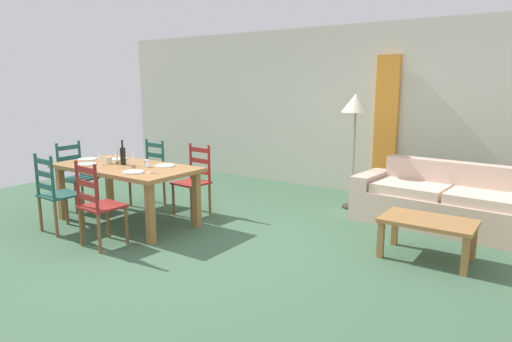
{
  "coord_description": "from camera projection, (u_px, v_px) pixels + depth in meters",
  "views": [
    {
      "loc": [
        3.09,
        -3.68,
        1.76
      ],
      "look_at": [
        0.13,
        0.61,
        0.75
      ],
      "focal_mm": 31.37,
      "sensor_mm": 36.0,
      "label": 1
    }
  ],
  "objects": [
    {
      "name": "dinner_plate_far_left",
      "position": [
        118.0,
        159.0,
        6.11
      ],
      "size": [
        0.24,
        0.24,
        0.02
      ],
      "primitive_type": "cylinder",
      "color": "white",
      "rests_on": "dining_table"
    },
    {
      "name": "dinner_plate_near_right",
      "position": [
        133.0,
        172.0,
        5.2
      ],
      "size": [
        0.24,
        0.24,
        0.02
      ],
      "primitive_type": "cylinder",
      "color": "white",
      "rests_on": "dining_table"
    },
    {
      "name": "wine_glass_near_right",
      "position": [
        148.0,
        163.0,
        5.17
      ],
      "size": [
        0.06,
        0.06,
        0.16
      ],
      "color": "white",
      "rests_on": "dining_table"
    },
    {
      "name": "wine_bottle",
      "position": [
        123.0,
        156.0,
        5.7
      ],
      "size": [
        0.07,
        0.07,
        0.32
      ],
      "color": "black",
      "rests_on": "dining_table"
    },
    {
      "name": "dinner_plate_head_west",
      "position": [
        88.0,
        159.0,
        6.09
      ],
      "size": [
        0.24,
        0.24,
        0.02
      ],
      "primitive_type": "cylinder",
      "color": "white",
      "rests_on": "dining_table"
    },
    {
      "name": "wall_far",
      "position": [
        341.0,
        110.0,
        7.44
      ],
      "size": [
        9.6,
        0.16,
        2.7
      ],
      "primitive_type": "cube",
      "color": "beige",
      "rests_on": "ground_plane"
    },
    {
      "name": "fork_far_right",
      "position": [
        157.0,
        165.0,
        5.69
      ],
      "size": [
        0.02,
        0.17,
        0.01
      ],
      "primitive_type": "cube",
      "rotation": [
        0.0,
        0.0,
        -0.02
      ],
      "color": "silver",
      "rests_on": "dining_table"
    },
    {
      "name": "fork_far_left",
      "position": [
        111.0,
        158.0,
        6.19
      ],
      "size": [
        0.03,
        0.17,
        0.01
      ],
      "primitive_type": "cube",
      "rotation": [
        0.0,
        0.0,
        -0.05
      ],
      "color": "silver",
      "rests_on": "dining_table"
    },
    {
      "name": "wine_glass_far_left",
      "position": [
        117.0,
        153.0,
        5.93
      ],
      "size": [
        0.06,
        0.06,
        0.16
      ],
      "color": "white",
      "rests_on": "dining_table"
    },
    {
      "name": "standing_lamp",
      "position": [
        356.0,
        110.0,
        6.24
      ],
      "size": [
        0.4,
        0.4,
        1.64
      ],
      "color": "#332D28",
      "rests_on": "ground_plane"
    },
    {
      "name": "couch",
      "position": [
        449.0,
        205.0,
        5.54
      ],
      "size": [
        2.33,
        0.97,
        0.8
      ],
      "color": "#CEAE9A",
      "rests_on": "ground_plane"
    },
    {
      "name": "fork_near_right",
      "position": [
        125.0,
        171.0,
        5.29
      ],
      "size": [
        0.03,
        0.17,
        0.01
      ],
      "primitive_type": "cube",
      "rotation": [
        0.0,
        0.0,
        0.09
      ],
      "color": "silver",
      "rests_on": "dining_table"
    },
    {
      "name": "dining_chair_head_west",
      "position": [
        76.0,
        176.0,
        6.36
      ],
      "size": [
        0.42,
        0.44,
        0.96
      ],
      "color": "#20544E",
      "rests_on": "ground_plane"
    },
    {
      "name": "candle_short",
      "position": [
        133.0,
        164.0,
        5.5
      ],
      "size": [
        0.05,
        0.05,
        0.18
      ],
      "color": "#998C66",
      "rests_on": "dining_table"
    },
    {
      "name": "dining_chair_near_right",
      "position": [
        98.0,
        204.0,
        4.86
      ],
      "size": [
        0.45,
        0.43,
        0.96
      ],
      "color": "maroon",
      "rests_on": "ground_plane"
    },
    {
      "name": "curtain_panel_left",
      "position": [
        386.0,
        128.0,
        6.92
      ],
      "size": [
        0.35,
        0.08,
        2.2
      ],
      "primitive_type": "cube",
      "color": "orange",
      "rests_on": "ground_plane"
    },
    {
      "name": "coffee_table",
      "position": [
        428.0,
        225.0,
        4.53
      ],
      "size": [
        0.9,
        0.56,
        0.42
      ],
      "color": "#9F6C3B",
      "rests_on": "ground_plane"
    },
    {
      "name": "coffee_cup_secondary",
      "position": [
        109.0,
        160.0,
        5.79
      ],
      "size": [
        0.07,
        0.07,
        0.09
      ],
      "primitive_type": "cylinder",
      "color": "beige",
      "rests_on": "dining_table"
    },
    {
      "name": "ground_plane",
      "position": [
        215.0,
        244.0,
        5.03
      ],
      "size": [
        9.6,
        9.6,
        0.02
      ],
      "primitive_type": "cube",
      "color": "#3C5D42"
    },
    {
      "name": "coffee_cup_primary",
      "position": [
        147.0,
        163.0,
        5.56
      ],
      "size": [
        0.07,
        0.07,
        0.09
      ],
      "primitive_type": "cylinder",
      "color": "beige",
      "rests_on": "dining_table"
    },
    {
      "name": "dining_chair_far_left",
      "position": [
        149.0,
        173.0,
        6.58
      ],
      "size": [
        0.44,
        0.42,
        0.96
      ],
      "color": "#235852",
      "rests_on": "ground_plane"
    },
    {
      "name": "dining_chair_near_left",
      "position": [
        56.0,
        193.0,
        5.36
      ],
      "size": [
        0.44,
        0.42,
        0.96
      ],
      "color": "#205148",
      "rests_on": "ground_plane"
    },
    {
      "name": "wine_glass_near_left",
      "position": [
        100.0,
        156.0,
        5.72
      ],
      "size": [
        0.06,
        0.06,
        0.16
      ],
      "color": "white",
      "rests_on": "dining_table"
    },
    {
      "name": "fork_head_west",
      "position": [
        81.0,
        159.0,
        6.17
      ],
      "size": [
        0.03,
        0.17,
        0.01
      ],
      "primitive_type": "cube",
      "rotation": [
        0.0,
        0.0,
        0.09
      ],
      "color": "silver",
      "rests_on": "dining_table"
    },
    {
      "name": "dinner_plate_far_right",
      "position": [
        165.0,
        166.0,
        5.61
      ],
      "size": [
        0.24,
        0.24,
        0.02
      ],
      "primitive_type": "cylinder",
      "color": "white",
      "rests_on": "dining_table"
    },
    {
      "name": "fork_near_left",
      "position": [
        79.0,
        164.0,
        5.79
      ],
      "size": [
        0.02,
        0.17,
        0.01
      ],
      "primitive_type": "cube",
      "rotation": [
        0.0,
        0.0,
        0.03
      ],
      "color": "silver",
      "rests_on": "dining_table"
    },
    {
      "name": "dining_table",
      "position": [
        126.0,
        172.0,
        5.67
      ],
      "size": [
        1.9,
        0.96,
        0.75
      ],
      "color": "#9F6C3B",
      "rests_on": "ground_plane"
    },
    {
      "name": "dinner_plate_near_left",
      "position": [
        86.0,
        164.0,
        5.7
      ],
      "size": [
        0.24,
        0.24,
        0.02
      ],
      "primitive_type": "cylinder",
      "color": "white",
      "rests_on": "dining_table"
    },
    {
      "name": "dining_chair_far_right",
      "position": [
        194.0,
        180.0,
        6.1
      ],
      "size": [
        0.45,
        0.43,
        0.96
      ],
      "color": "maroon",
      "rests_on": "ground_plane"
    },
    {
      "name": "candle_tall",
      "position": [
        117.0,
        157.0,
        5.76
      ],
      "size": [
        0.05,
        0.05,
        0.29
      ],
      "color": "#998C66",
      "rests_on": "dining_table"
    }
  ]
}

